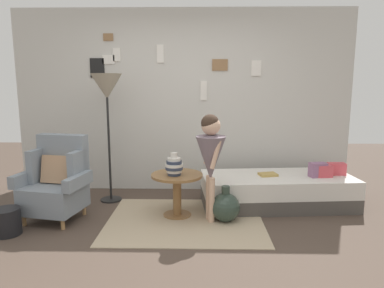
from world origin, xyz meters
name	(u,v)px	position (x,y,z in m)	size (l,w,h in m)	color
ground_plane	(174,247)	(0.00, 0.00, 0.00)	(12.00, 12.00, 0.00)	#4C3D33
gallery_wall	(183,102)	(0.00, 1.95, 1.30)	(4.80, 0.12, 2.60)	beige
rug	(185,220)	(0.08, 0.67, 0.01)	(1.77, 1.43, 0.01)	tan
armchair	(57,182)	(-1.41, 0.73, 0.44)	(0.84, 0.69, 0.97)	tan
daybed	(277,191)	(1.24, 1.21, 0.20)	(1.96, 0.96, 0.40)	#4C4742
pillow_head	(336,169)	(2.01, 1.27, 0.48)	(0.22, 0.12, 0.15)	#D64C56
pillow_mid	(324,171)	(1.81, 1.16, 0.47)	(0.19, 0.12, 0.15)	#D64C56
pillow_back	(318,170)	(1.73, 1.15, 0.49)	(0.21, 0.12, 0.18)	gray
side_table	(177,186)	(-0.02, 0.82, 0.37)	(0.61, 0.61, 0.51)	olive
vase_striped	(174,166)	(-0.05, 0.77, 0.62)	(0.20, 0.20, 0.27)	#2D384C
floor_lamp	(107,91)	(-0.96, 1.37, 1.46)	(0.40, 0.40, 1.69)	black
person_child	(211,153)	(0.36, 0.67, 0.80)	(0.34, 0.34, 1.23)	#D8AD8E
book_on_daybed	(268,174)	(1.12, 1.20, 0.42)	(0.22, 0.16, 0.03)	tan
demijohn_near	(225,207)	(0.54, 0.66, 0.17)	(0.33, 0.33, 0.42)	#2D3D33
magazine_basket	(7,222)	(-1.77, 0.26, 0.14)	(0.28, 0.28, 0.28)	black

